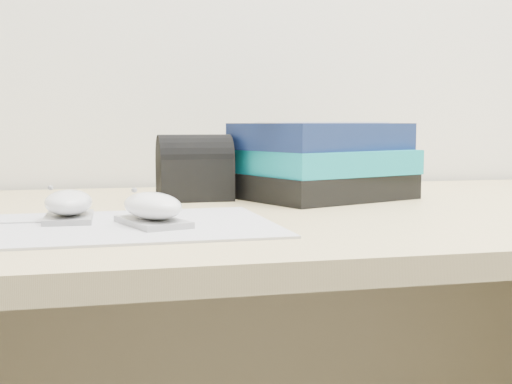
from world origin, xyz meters
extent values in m
cube|color=tan|center=(0.00, 1.58, 0.71)|extent=(1.60, 0.80, 0.03)
cube|color=tan|center=(0.00, 1.96, 0.35)|extent=(1.52, 0.03, 0.35)
cube|color=#94939B|center=(-0.25, 1.44, 0.73)|extent=(0.37, 0.29, 0.00)
cube|color=gray|center=(-0.32, 1.50, 0.74)|extent=(0.06, 0.11, 0.01)
ellipsoid|color=silver|center=(-0.32, 1.50, 0.76)|extent=(0.06, 0.11, 0.03)
ellipsoid|color=gray|center=(-0.34, 1.50, 0.78)|extent=(0.01, 0.01, 0.01)
cube|color=#9B9B9D|center=(-0.22, 1.43, 0.74)|extent=(0.09, 0.12, 0.01)
ellipsoid|color=white|center=(-0.22, 1.43, 0.76)|extent=(0.09, 0.12, 0.03)
ellipsoid|color=gray|center=(-0.24, 1.43, 0.78)|extent=(0.01, 0.01, 0.01)
cube|color=black|center=(0.09, 1.70, 0.75)|extent=(0.32, 0.29, 0.04)
cube|color=#0E8D9F|center=(0.10, 1.70, 0.79)|extent=(0.31, 0.28, 0.04)
cube|color=#11204E|center=(0.09, 1.70, 0.84)|extent=(0.31, 0.28, 0.04)
cube|color=silver|center=(0.09, 1.68, 0.86)|extent=(0.25, 0.15, 0.00)
cube|color=black|center=(-0.12, 1.73, 0.76)|extent=(0.12, 0.08, 0.07)
cylinder|color=black|center=(-0.12, 1.73, 0.80)|extent=(0.12, 0.08, 0.08)
camera|label=1|loc=(-0.31, 0.56, 0.86)|focal=50.00mm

